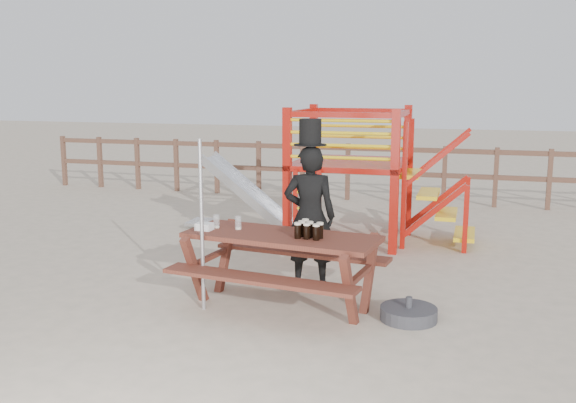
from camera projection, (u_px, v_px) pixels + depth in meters
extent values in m
plane|color=#C6B39A|center=(267.00, 311.00, 6.98)|extent=(60.00, 60.00, 0.00)
cube|color=brown|center=(372.00, 149.00, 13.38)|extent=(15.00, 0.06, 0.10)
cube|color=brown|center=(371.00, 173.00, 13.47)|extent=(15.00, 0.06, 0.10)
cube|color=brown|center=(64.00, 161.00, 15.56)|extent=(0.09, 0.09, 1.20)
cube|color=brown|center=(100.00, 162.00, 15.28)|extent=(0.09, 0.09, 1.20)
cube|color=brown|center=(138.00, 164.00, 15.00)|extent=(0.09, 0.09, 1.20)
cube|color=brown|center=(176.00, 165.00, 14.72)|extent=(0.09, 0.09, 1.20)
cube|color=brown|center=(217.00, 167.00, 14.44)|extent=(0.09, 0.09, 1.20)
cube|color=brown|center=(259.00, 168.00, 14.17)|extent=(0.09, 0.09, 1.20)
cube|color=brown|center=(302.00, 170.00, 13.89)|extent=(0.09, 0.09, 1.20)
cube|color=brown|center=(348.00, 172.00, 13.61)|extent=(0.09, 0.09, 1.20)
cube|color=brown|center=(395.00, 174.00, 13.33)|extent=(0.09, 0.09, 1.20)
cube|color=brown|center=(444.00, 176.00, 13.06)|extent=(0.09, 0.09, 1.20)
cube|color=brown|center=(496.00, 177.00, 12.78)|extent=(0.09, 0.09, 1.20)
cube|color=brown|center=(549.00, 180.00, 12.50)|extent=(0.09, 0.09, 1.20)
cube|color=#A8140B|center=(287.00, 178.00, 9.60)|extent=(0.12, 0.12, 2.10)
cube|color=#A8140B|center=(395.00, 183.00, 9.15)|extent=(0.12, 0.12, 2.10)
cube|color=#A8140B|center=(313.00, 165.00, 11.11)|extent=(0.12, 0.12, 2.10)
cube|color=#A8140B|center=(407.00, 169.00, 10.66)|extent=(0.12, 0.12, 2.10)
cube|color=#A8140B|center=(350.00, 164.00, 10.10)|extent=(1.72, 1.72, 0.08)
cube|color=#A8140B|center=(341.00, 115.00, 9.20)|extent=(1.60, 0.08, 0.08)
cube|color=#A8140B|center=(360.00, 111.00, 10.71)|extent=(1.60, 0.08, 0.08)
cube|color=#A8140B|center=(301.00, 112.00, 10.18)|extent=(0.08, 1.60, 0.08)
cube|color=#A8140B|center=(403.00, 113.00, 9.73)|extent=(0.08, 1.60, 0.08)
cylinder|color=yellow|center=(340.00, 158.00, 9.31)|extent=(1.50, 0.05, 0.05)
cylinder|color=yellow|center=(359.00, 148.00, 10.82)|extent=(1.50, 0.05, 0.05)
cylinder|color=yellow|center=(340.00, 146.00, 9.28)|extent=(1.50, 0.05, 0.05)
cylinder|color=yellow|center=(360.00, 137.00, 10.79)|extent=(1.50, 0.05, 0.05)
cylinder|color=yellow|center=(340.00, 133.00, 9.25)|extent=(1.50, 0.05, 0.05)
cylinder|color=yellow|center=(360.00, 126.00, 10.76)|extent=(1.50, 0.05, 0.05)
cylinder|color=yellow|center=(340.00, 121.00, 9.22)|extent=(1.50, 0.05, 0.05)
cylinder|color=yellow|center=(360.00, 115.00, 10.73)|extent=(1.50, 0.05, 0.05)
cube|color=#A8140B|center=(295.00, 210.00, 9.49)|extent=(0.06, 0.06, 1.20)
cube|color=#A8140B|center=(319.00, 211.00, 9.39)|extent=(0.06, 0.06, 1.20)
cylinder|color=yellow|center=(307.00, 240.00, 9.52)|extent=(0.36, 0.04, 0.04)
cylinder|color=yellow|center=(307.00, 225.00, 9.48)|extent=(0.36, 0.04, 0.04)
cylinder|color=yellow|center=(307.00, 209.00, 9.43)|extent=(0.36, 0.04, 0.04)
cylinder|color=yellow|center=(307.00, 193.00, 9.39)|extent=(0.36, 0.04, 0.04)
cylinder|color=yellow|center=(307.00, 176.00, 9.35)|extent=(0.36, 0.04, 0.04)
cube|color=yellow|center=(411.00, 174.00, 9.86)|extent=(0.30, 0.90, 0.06)
cube|color=yellow|center=(429.00, 194.00, 9.84)|extent=(0.30, 0.90, 0.06)
cube|color=yellow|center=(447.00, 214.00, 9.81)|extent=(0.30, 0.90, 0.06)
cube|color=yellow|center=(464.00, 234.00, 9.79)|extent=(0.30, 0.90, 0.06)
cube|color=#A8140B|center=(434.00, 211.00, 9.41)|extent=(0.95, 0.08, 0.86)
cube|color=#A8140B|center=(438.00, 201.00, 10.26)|extent=(0.95, 0.08, 0.86)
cube|color=silver|center=(249.00, 195.00, 10.68)|extent=(1.53, 0.55, 1.21)
cube|color=silver|center=(243.00, 195.00, 10.42)|extent=(1.58, 0.04, 1.28)
cube|color=silver|center=(254.00, 190.00, 10.93)|extent=(1.58, 0.04, 1.28)
cube|color=silver|center=(200.00, 222.00, 11.02)|extent=(0.35, 0.55, 0.05)
cube|color=brown|center=(281.00, 237.00, 7.00)|extent=(2.21, 1.06, 0.05)
cube|color=brown|center=(258.00, 279.00, 6.54)|extent=(2.14, 0.57, 0.04)
cube|color=brown|center=(302.00, 252.00, 7.59)|extent=(2.14, 0.57, 0.04)
cube|color=brown|center=(211.00, 264.00, 7.44)|extent=(0.25, 1.27, 0.76)
cube|color=brown|center=(360.00, 283.00, 6.72)|extent=(0.25, 1.27, 0.76)
imported|color=black|center=(310.00, 217.00, 7.74)|extent=(0.70, 0.53, 1.72)
cube|color=#0C8514|center=(310.00, 198.00, 7.83)|extent=(0.07, 0.03, 0.40)
cylinder|color=black|center=(310.00, 145.00, 7.58)|extent=(0.39, 0.39, 0.01)
cylinder|color=black|center=(310.00, 132.00, 7.55)|extent=(0.26, 0.26, 0.30)
cube|color=white|center=(311.00, 122.00, 7.66)|extent=(0.14, 0.03, 0.03)
cylinder|color=#B2B2B7|center=(202.00, 226.00, 6.88)|extent=(0.04, 0.04, 1.87)
cylinder|color=#333338|center=(409.00, 314.00, 6.71)|extent=(0.60, 0.60, 0.14)
cylinder|color=#333338|center=(409.00, 302.00, 6.69)|extent=(0.07, 0.07, 0.11)
cube|color=white|center=(204.00, 226.00, 7.20)|extent=(0.19, 0.16, 0.08)
cylinder|color=black|center=(298.00, 231.00, 6.80)|extent=(0.07, 0.07, 0.15)
cylinder|color=beige|center=(298.00, 224.00, 6.79)|extent=(0.07, 0.07, 0.02)
cylinder|color=black|center=(307.00, 232.00, 6.77)|extent=(0.07, 0.07, 0.15)
cylinder|color=beige|center=(307.00, 224.00, 6.75)|extent=(0.07, 0.07, 0.02)
cylinder|color=black|center=(316.00, 233.00, 6.72)|extent=(0.07, 0.07, 0.15)
cylinder|color=beige|center=(316.00, 225.00, 6.70)|extent=(0.07, 0.07, 0.02)
cylinder|color=black|center=(302.00, 230.00, 6.89)|extent=(0.07, 0.07, 0.15)
cylinder|color=beige|center=(302.00, 222.00, 6.87)|extent=(0.07, 0.07, 0.02)
cylinder|color=black|center=(310.00, 230.00, 6.85)|extent=(0.07, 0.07, 0.15)
cylinder|color=beige|center=(310.00, 223.00, 6.84)|extent=(0.07, 0.07, 0.02)
cylinder|color=black|center=(320.00, 231.00, 6.80)|extent=(0.07, 0.07, 0.15)
cylinder|color=beige|center=(320.00, 223.00, 6.79)|extent=(0.07, 0.07, 0.02)
cylinder|color=black|center=(305.00, 228.00, 6.98)|extent=(0.07, 0.07, 0.15)
cylinder|color=beige|center=(305.00, 220.00, 6.96)|extent=(0.07, 0.07, 0.02)
cylinder|color=silver|center=(238.00, 223.00, 7.23)|extent=(0.07, 0.07, 0.15)
cylinder|color=beige|center=(238.00, 228.00, 7.24)|extent=(0.06, 0.06, 0.02)
cylinder|color=silver|center=(216.00, 221.00, 7.30)|extent=(0.07, 0.07, 0.15)
cylinder|color=beige|center=(216.00, 227.00, 7.31)|extent=(0.06, 0.06, 0.02)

